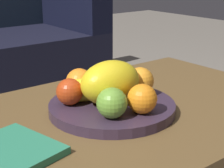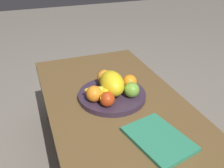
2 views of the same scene
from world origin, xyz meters
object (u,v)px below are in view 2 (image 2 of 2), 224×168
at_px(orange_right, 105,77).
at_px(apple_front, 132,90).
at_px(fruit_bowl, 112,95).
at_px(orange_left, 130,82).
at_px(banana_bunch, 104,93).
at_px(coffee_table, 115,107).
at_px(orange_front, 94,94).
at_px(melon_large_front, 112,83).
at_px(apple_left, 107,99).
at_px(magazine, 159,139).

xyz_separation_m(orange_right, apple_front, (-0.16, -0.08, -0.00)).
relative_size(fruit_bowl, orange_left, 4.55).
xyz_separation_m(fruit_bowl, banana_bunch, (-0.03, 0.05, 0.04)).
xyz_separation_m(coffee_table, orange_front, (-0.01, 0.10, 0.11)).
bearing_deg(coffee_table, melon_large_front, 20.46).
relative_size(melon_large_front, apple_front, 2.28).
distance_m(fruit_bowl, apple_front, 0.11).
relative_size(orange_left, apple_front, 0.99).
height_order(orange_front, apple_left, orange_front).
xyz_separation_m(coffee_table, apple_front, (-0.04, -0.07, 0.10)).
bearing_deg(melon_large_front, magazine, -169.71).
relative_size(apple_left, banana_bunch, 0.40).
relative_size(orange_front, orange_left, 1.04).
xyz_separation_m(orange_left, banana_bunch, (-0.05, 0.15, -0.01)).
distance_m(fruit_bowl, apple_left, 0.12).
xyz_separation_m(coffee_table, fruit_bowl, (0.02, 0.01, 0.06)).
distance_m(apple_front, magazine, 0.29).
bearing_deg(fruit_bowl, apple_front, -128.45).
bearing_deg(orange_left, apple_left, 124.38).
relative_size(orange_left, banana_bunch, 0.42).
xyz_separation_m(melon_large_front, orange_left, (0.02, -0.10, -0.02)).
xyz_separation_m(apple_front, apple_left, (-0.03, 0.13, -0.00)).
bearing_deg(orange_front, melon_large_front, -72.50).
relative_size(orange_front, banana_bunch, 0.43).
bearing_deg(apple_left, melon_large_front, -31.86).
relative_size(orange_front, magazine, 0.30).
distance_m(orange_right, banana_bunch, 0.14).
bearing_deg(banana_bunch, apple_left, 174.10).
height_order(banana_bunch, magazine, banana_bunch).
distance_m(orange_right, apple_left, 0.20).
xyz_separation_m(coffee_table, orange_left, (0.04, -0.09, 0.10)).
xyz_separation_m(melon_large_front, magazine, (-0.34, -0.06, -0.07)).
bearing_deg(apple_left, coffee_table, -42.89).
xyz_separation_m(melon_large_front, apple_left, (-0.09, 0.05, -0.02)).
bearing_deg(orange_right, melon_large_front, -179.36).
bearing_deg(orange_left, banana_bunch, 107.93).
bearing_deg(orange_right, apple_front, -153.75).
relative_size(coffee_table, fruit_bowl, 3.48).
distance_m(coffee_table, banana_bunch, 0.11).
bearing_deg(fruit_bowl, melon_large_front, 155.30).
xyz_separation_m(coffee_table, banana_bunch, (-0.01, 0.06, 0.10)).
distance_m(melon_large_front, apple_front, 0.10).
bearing_deg(apple_left, orange_left, -55.62).
bearing_deg(magazine, banana_bunch, 7.42).
relative_size(melon_large_front, magazine, 0.65).
xyz_separation_m(orange_front, apple_left, (-0.06, -0.04, -0.00)).
xyz_separation_m(coffee_table, magazine, (-0.32, -0.05, 0.05)).
relative_size(orange_front, apple_front, 1.03).
bearing_deg(orange_right, orange_left, -130.11).
relative_size(fruit_bowl, apple_left, 4.79).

